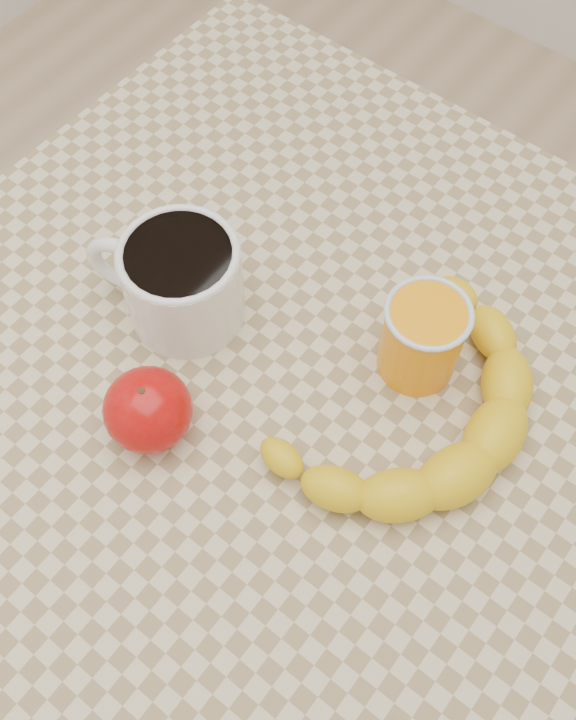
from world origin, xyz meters
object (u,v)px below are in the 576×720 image
Objects in this scene: apple at (148,410)px; banana at (411,408)px; table at (288,410)px; orange_juice_glass at (422,338)px; coffee_mug at (180,279)px.

apple is 0.22× the size of banana.
table is 9.85× the size of apple.
table is 0.18m from apple.
orange_juice_glass is 0.06m from banana.
apple is at bearing -123.54° from banana.
coffee_mug reaches higher than table.
apple is at bearing -116.09° from table.
coffee_mug is (-0.12, -0.01, 0.14)m from table.
coffee_mug is at bearing 118.79° from apple.
coffee_mug is 0.23m from orange_juice_glass.
apple is at bearing -126.54° from orange_juice_glass.
orange_juice_glass is 0.25× the size of banana.
banana is at bearing 8.15° from coffee_mug.
apple reaches higher than banana.
table is 4.72× the size of coffee_mug.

